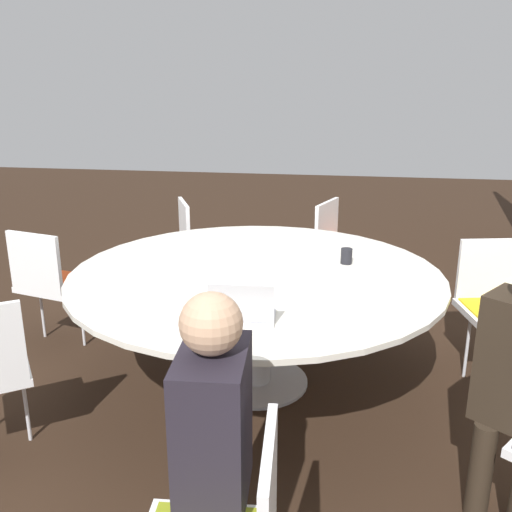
{
  "coord_description": "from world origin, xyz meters",
  "views": [
    {
      "loc": [
        3.13,
        0.49,
        1.83
      ],
      "look_at": [
        0.0,
        0.0,
        0.83
      ],
      "focal_mm": 40.0,
      "sensor_mm": 36.0,
      "label": 1
    }
  ],
  "objects_px": {
    "chair_5": "(50,277)",
    "handbag": "(265,276)",
    "person_0": "(209,435)",
    "chair_4": "(200,241)",
    "laptop": "(242,311)",
    "chair_2": "(496,298)",
    "chair_3": "(340,244)",
    "coffee_cup": "(346,256)"
  },
  "relations": [
    {
      "from": "person_0",
      "to": "coffee_cup",
      "type": "bearing_deg",
      "value": -17.25
    },
    {
      "from": "chair_3",
      "to": "laptop",
      "type": "height_order",
      "value": "laptop"
    },
    {
      "from": "chair_2",
      "to": "coffee_cup",
      "type": "bearing_deg",
      "value": -4.09
    },
    {
      "from": "chair_3",
      "to": "handbag",
      "type": "xyz_separation_m",
      "value": [
        -0.15,
        -0.65,
        -0.37
      ]
    },
    {
      "from": "person_0",
      "to": "handbag",
      "type": "height_order",
      "value": "person_0"
    },
    {
      "from": "chair_5",
      "to": "handbag",
      "type": "distance_m",
      "value": 1.87
    },
    {
      "from": "coffee_cup",
      "to": "person_0",
      "type": "bearing_deg",
      "value": -13.43
    },
    {
      "from": "chair_4",
      "to": "laptop",
      "type": "distance_m",
      "value": 2.21
    },
    {
      "from": "chair_2",
      "to": "chair_3",
      "type": "distance_m",
      "value": 1.44
    },
    {
      "from": "chair_2",
      "to": "chair_5",
      "type": "height_order",
      "value": "same"
    },
    {
      "from": "chair_2",
      "to": "chair_3",
      "type": "relative_size",
      "value": 1.0
    },
    {
      "from": "chair_4",
      "to": "chair_5",
      "type": "xyz_separation_m",
      "value": [
        1.04,
        -0.79,
        0.0
      ]
    },
    {
      "from": "handbag",
      "to": "coffee_cup",
      "type": "bearing_deg",
      "value": 27.47
    },
    {
      "from": "laptop",
      "to": "coffee_cup",
      "type": "xyz_separation_m",
      "value": [
        -0.97,
        0.48,
        -0.01
      ]
    },
    {
      "from": "chair_4",
      "to": "chair_5",
      "type": "height_order",
      "value": "same"
    },
    {
      "from": "coffee_cup",
      "to": "chair_5",
      "type": "bearing_deg",
      "value": -91.52
    },
    {
      "from": "person_0",
      "to": "laptop",
      "type": "distance_m",
      "value": 0.86
    },
    {
      "from": "coffee_cup",
      "to": "handbag",
      "type": "relative_size",
      "value": 0.26
    },
    {
      "from": "handbag",
      "to": "chair_4",
      "type": "bearing_deg",
      "value": -65.51
    },
    {
      "from": "handbag",
      "to": "laptop",
      "type": "bearing_deg",
      "value": 5.4
    },
    {
      "from": "chair_4",
      "to": "chair_5",
      "type": "bearing_deg",
      "value": -61.72
    },
    {
      "from": "chair_3",
      "to": "chair_5",
      "type": "bearing_deg",
      "value": -38.94
    },
    {
      "from": "chair_4",
      "to": "chair_3",
      "type": "bearing_deg",
      "value": 69.79
    },
    {
      "from": "chair_4",
      "to": "person_0",
      "type": "xyz_separation_m",
      "value": [
        2.92,
        0.78,
        0.19
      ]
    },
    {
      "from": "coffee_cup",
      "to": "handbag",
      "type": "distance_m",
      "value": 1.63
    },
    {
      "from": "chair_2",
      "to": "chair_5",
      "type": "distance_m",
      "value": 2.95
    },
    {
      "from": "chair_5",
      "to": "laptop",
      "type": "relative_size",
      "value": 2.72
    },
    {
      "from": "chair_5",
      "to": "chair_4",
      "type": "bearing_deg",
      "value": 66.84
    },
    {
      "from": "laptop",
      "to": "handbag",
      "type": "distance_m",
      "value": 2.4
    },
    {
      "from": "laptop",
      "to": "handbag",
      "type": "relative_size",
      "value": 0.87
    },
    {
      "from": "laptop",
      "to": "handbag",
      "type": "xyz_separation_m",
      "value": [
        -2.3,
        -0.22,
        -0.65
      ]
    },
    {
      "from": "chair_2",
      "to": "coffee_cup",
      "type": "distance_m",
      "value": 0.99
    },
    {
      "from": "chair_3",
      "to": "person_0",
      "type": "relative_size",
      "value": 0.71
    },
    {
      "from": "chair_4",
      "to": "coffee_cup",
      "type": "distance_m",
      "value": 1.66
    },
    {
      "from": "chair_5",
      "to": "handbag",
      "type": "height_order",
      "value": "chair_5"
    },
    {
      "from": "person_0",
      "to": "chair_5",
      "type": "bearing_deg",
      "value": 36.21
    },
    {
      "from": "chair_4",
      "to": "laptop",
      "type": "height_order",
      "value": "laptop"
    },
    {
      "from": "laptop",
      "to": "person_0",
      "type": "bearing_deg",
      "value": 88.99
    },
    {
      "from": "chair_3",
      "to": "laptop",
      "type": "xyz_separation_m",
      "value": [
        2.15,
        -0.43,
        0.28
      ]
    },
    {
      "from": "chair_4",
      "to": "laptop",
      "type": "bearing_deg",
      "value": -4.85
    },
    {
      "from": "chair_5",
      "to": "chair_3",
      "type": "bearing_deg",
      "value": 44.07
    },
    {
      "from": "handbag",
      "to": "person_0",
      "type": "bearing_deg",
      "value": 4.7
    }
  ]
}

